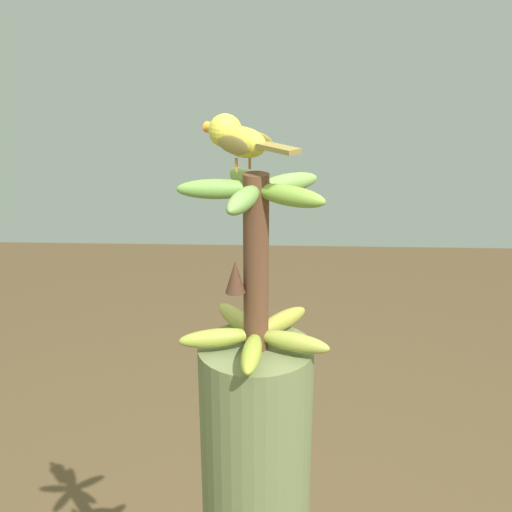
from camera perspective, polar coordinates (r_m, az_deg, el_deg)
name	(u,v)px	position (r m, az deg, el deg)	size (l,w,h in m)	color
banana_bunch	(255,265)	(1.21, -0.05, -0.77)	(0.28, 0.29, 0.33)	brown
perched_bird	(237,138)	(1.19, -1.64, 9.92)	(0.18, 0.17, 0.09)	#C68933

